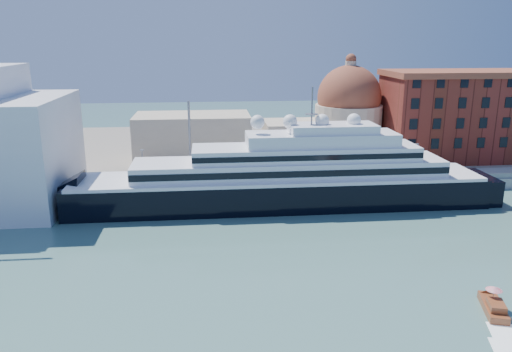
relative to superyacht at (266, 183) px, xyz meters
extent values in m
plane|color=#3B6662|center=(4.68, -23.00, -4.88)|extent=(400.00, 400.00, 0.00)
cube|color=gray|center=(4.68, 11.00, -3.63)|extent=(180.00, 10.00, 2.50)
cube|color=slate|center=(4.68, 52.00, -3.88)|extent=(260.00, 72.00, 2.00)
cube|color=slate|center=(4.68, 6.50, -1.78)|extent=(180.00, 0.10, 1.20)
cube|color=black|center=(2.58, 0.00, -2.51)|extent=(83.86, 12.90, 6.99)
cone|color=black|center=(-41.51, 0.00, -2.51)|extent=(10.75, 12.90, 12.90)
cube|color=black|center=(44.51, 0.00, -2.73)|extent=(6.45, 11.83, 6.45)
cube|color=white|center=(2.58, 0.00, 1.25)|extent=(81.71, 13.12, 0.65)
cube|color=white|center=(4.73, 0.00, 3.18)|extent=(62.36, 10.75, 3.23)
cube|color=black|center=(4.73, -5.37, 3.18)|extent=(62.36, 0.15, 1.29)
cube|color=white|center=(7.95, 0.00, 6.19)|extent=(45.16, 9.68, 2.80)
cube|color=white|center=(11.18, 0.00, 8.88)|extent=(30.10, 8.60, 2.58)
cube|color=white|center=(13.33, 0.00, 11.03)|extent=(17.20, 7.53, 1.72)
cylinder|color=slate|center=(9.03, 0.00, 15.55)|extent=(0.32, 0.32, 7.53)
sphere|color=white|center=(-1.73, 0.00, 12.54)|extent=(2.80, 2.80, 2.80)
sphere|color=white|center=(4.73, 0.00, 12.54)|extent=(2.80, 2.80, 2.80)
sphere|color=white|center=(11.18, 0.00, 12.54)|extent=(2.80, 2.80, 2.80)
sphere|color=white|center=(17.63, 0.00, 12.54)|extent=(2.80, 2.80, 2.80)
cube|color=white|center=(-50.55, -1.89, -4.27)|extent=(12.73, 6.94, 1.61)
cube|color=white|center=(-48.59, -1.38, -2.96)|extent=(4.54, 3.45, 1.21)
cube|color=brown|center=(23.58, -43.49, -4.48)|extent=(4.19, 7.23, 1.14)
cube|color=brown|center=(23.24, -44.58, -3.51)|extent=(2.58, 3.27, 0.92)
cylinder|color=slate|center=(23.74, -42.94, -3.05)|extent=(0.07, 0.07, 1.83)
cone|color=red|center=(23.74, -42.94, -2.02)|extent=(2.06, 2.06, 0.46)
cube|color=maroon|center=(56.68, 29.00, 8.12)|extent=(42.00, 18.00, 22.00)
cube|color=brown|center=(56.68, 29.00, 19.62)|extent=(43.00, 19.00, 1.50)
cylinder|color=beige|center=(26.68, 35.00, 4.12)|extent=(18.00, 18.00, 14.00)
sphere|color=brown|center=(26.68, 35.00, 13.12)|extent=(17.00, 17.00, 17.00)
cylinder|color=beige|center=(26.68, 35.00, 21.12)|extent=(3.00, 3.00, 3.00)
cube|color=beige|center=(12.68, 33.00, 2.12)|extent=(18.00, 14.00, 10.00)
cube|color=beige|center=(-15.32, 35.00, 3.12)|extent=(30.00, 16.00, 12.00)
cylinder|color=slate|center=(-25.32, 8.00, 1.62)|extent=(0.24, 0.24, 8.00)
cube|color=slate|center=(-25.32, 8.00, 5.72)|extent=(0.80, 0.30, 0.25)
cylinder|color=slate|center=(4.68, 8.00, 1.62)|extent=(0.24, 0.24, 8.00)
cube|color=slate|center=(4.68, 8.00, 5.72)|extent=(0.80, 0.30, 0.25)
cylinder|color=slate|center=(34.68, 8.00, 1.62)|extent=(0.24, 0.24, 8.00)
cube|color=slate|center=(34.68, 8.00, 5.72)|extent=(0.80, 0.30, 0.25)
cylinder|color=slate|center=(-15.32, 10.00, 6.62)|extent=(0.50, 0.50, 18.00)
camera|label=1|loc=(-11.82, -96.24, 28.26)|focal=35.00mm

